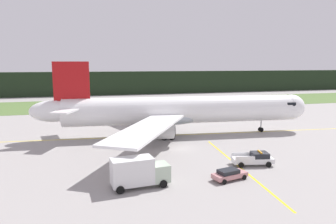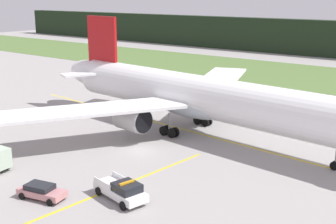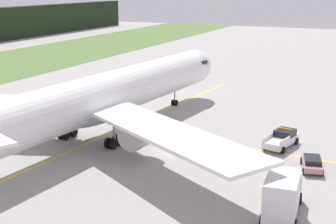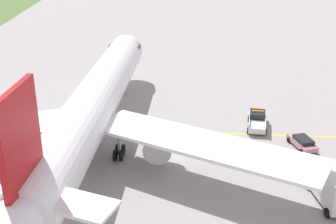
# 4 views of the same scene
# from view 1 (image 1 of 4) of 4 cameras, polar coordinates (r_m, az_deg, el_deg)

# --- Properties ---
(ground) EXTENTS (320.00, 320.00, 0.00)m
(ground) POSITION_cam_1_polar(r_m,az_deg,el_deg) (51.66, 2.43, -6.66)
(ground) COLOR #989391
(grass_verge) EXTENTS (320.00, 31.31, 0.04)m
(grass_verge) POSITION_cam_1_polar(r_m,az_deg,el_deg) (107.67, -6.74, 1.50)
(grass_verge) COLOR #526F36
(grass_verge) RESTS_ON ground
(distant_tree_line) EXTENTS (288.00, 4.25, 10.25)m
(distant_tree_line) POSITION_cam_1_polar(r_m,az_deg,el_deg) (140.59, -8.72, 5.29)
(distant_tree_line) COLOR black
(distant_tree_line) RESTS_ON ground
(taxiway_centerline_main) EXTENTS (70.55, 6.27, 0.01)m
(taxiway_centerline_main) POSITION_cam_1_polar(r_m,az_deg,el_deg) (60.98, 2.37, -4.22)
(taxiway_centerline_main) COLOR yellow
(taxiway_centerline_main) RESTS_ON ground
(taxiway_centerline_spur) EXTENTS (2.60, 27.21, 0.01)m
(taxiway_centerline_spur) POSITION_cam_1_polar(r_m,az_deg,el_deg) (44.01, 12.84, -9.69)
(taxiway_centerline_spur) COLOR yellow
(taxiway_centerline_spur) RESTS_ON ground
(airliner) EXTENTS (54.03, 48.79, 14.22)m
(airliner) POSITION_cam_1_polar(r_m,az_deg,el_deg) (59.91, 1.66, 0.21)
(airliner) COLOR white
(airliner) RESTS_ON ground
(ops_pickup_truck) EXTENTS (5.85, 3.20, 1.94)m
(ops_pickup_truck) POSITION_cam_1_polar(r_m,az_deg,el_deg) (44.76, 15.56, -8.26)
(ops_pickup_truck) COLOR white
(ops_pickup_truck) RESTS_ON ground
(catering_truck) EXTENTS (6.76, 3.20, 3.62)m
(catering_truck) POSITION_cam_1_polar(r_m,az_deg,el_deg) (35.73, -5.49, -10.86)
(catering_truck) COLOR #AEC1AA
(catering_truck) RESTS_ON ground
(staff_car) EXTENTS (4.61, 2.76, 1.30)m
(staff_car) POSITION_cam_1_polar(r_m,az_deg,el_deg) (38.74, 11.22, -11.15)
(staff_car) COLOR tan
(staff_car) RESTS_ON ground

